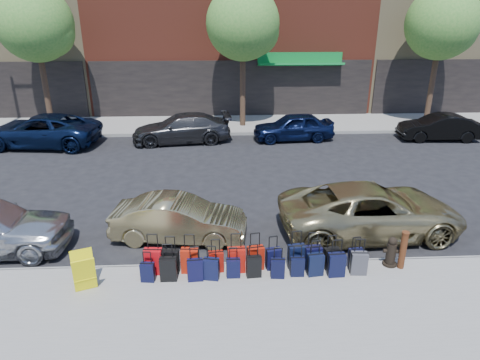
{
  "coord_description": "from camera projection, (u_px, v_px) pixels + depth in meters",
  "views": [
    {
      "loc": [
        -0.78,
        -13.87,
        6.22
      ],
      "look_at": [
        -0.18,
        -1.5,
        1.25
      ],
      "focal_mm": 32.0,
      "sensor_mm": 36.0,
      "label": 1
    }
  ],
  "objects": [
    {
      "name": "car_far_2",
      "position": [
        293.0,
        127.0,
        21.55
      ],
      "size": [
        4.13,
        1.92,
        1.37
      ],
      "primitive_type": "imported",
      "rotation": [
        0.0,
        0.0,
        -1.5
      ],
      "color": "#0B1434",
      "rests_on": "ground"
    },
    {
      "name": "suitcase_back_6",
      "position": [
        278.0,
        268.0,
        10.31
      ],
      "size": [
        0.35,
        0.22,
        0.8
      ],
      "rotation": [
        0.0,
        0.0,
        -0.1
      ],
      "color": "black",
      "rests_on": "sidewalk_near"
    },
    {
      "name": "suitcase_front_9",
      "position": [
        331.0,
        258.0,
        10.68
      ],
      "size": [
        0.4,
        0.26,
        0.89
      ],
      "rotation": [
        0.0,
        0.0,
        0.16
      ],
      "color": "black",
      "rests_on": "sidewalk_near"
    },
    {
      "name": "suitcase_back_3",
      "position": [
        211.0,
        269.0,
        10.24
      ],
      "size": [
        0.4,
        0.28,
        0.87
      ],
      "rotation": [
        0.0,
        0.0,
        -0.19
      ],
      "color": "black",
      "rests_on": "sidewalk_near"
    },
    {
      "name": "suitcase_front_3",
      "position": [
        216.0,
        261.0,
        10.54
      ],
      "size": [
        0.38,
        0.24,
        0.87
      ],
      "rotation": [
        0.0,
        0.0,
        0.12
      ],
      "color": "maroon",
      "rests_on": "sidewalk_near"
    },
    {
      "name": "fire_hydrant",
      "position": [
        391.0,
        252.0,
        10.77
      ],
      "size": [
        0.41,
        0.36,
        0.79
      ],
      "rotation": [
        0.0,
        0.0,
        -0.18
      ],
      "color": "black",
      "rests_on": "sidewalk_near"
    },
    {
      "name": "suitcase_back_7",
      "position": [
        297.0,
        266.0,
        10.39
      ],
      "size": [
        0.34,
        0.2,
        0.79
      ],
      "rotation": [
        0.0,
        0.0,
        -0.03
      ],
      "color": "black",
      "rests_on": "sidewalk_near"
    },
    {
      "name": "suitcase_front_1",
      "position": [
        171.0,
        261.0,
        10.5
      ],
      "size": [
        0.42,
        0.25,
        0.96
      ],
      "rotation": [
        0.0,
        0.0,
        -0.08
      ],
      "color": "black",
      "rests_on": "sidewalk_near"
    },
    {
      "name": "tree_center",
      "position": [
        246.0,
        26.0,
        22.03
      ],
      "size": [
        3.8,
        3.8,
        7.27
      ],
      "color": "black",
      "rests_on": "sidewalk_far"
    },
    {
      "name": "car_near_1",
      "position": [
        179.0,
        219.0,
        12.21
      ],
      "size": [
        3.95,
        1.79,
        1.26
      ],
      "primitive_type": "imported",
      "rotation": [
        0.0,
        0.0,
        1.45
      ],
      "color": "#9C8E60",
      "rests_on": "ground"
    },
    {
      "name": "display_rack",
      "position": [
        84.0,
        272.0,
        9.84
      ],
      "size": [
        0.66,
        0.69,
        0.89
      ],
      "rotation": [
        0.0,
        0.0,
        0.37
      ],
      "color": "#F5EB0D",
      "rests_on": "sidewalk_near"
    },
    {
      "name": "suitcase_front_4",
      "position": [
        236.0,
        260.0,
        10.52
      ],
      "size": [
        0.44,
        0.26,
        1.03
      ],
      "rotation": [
        0.0,
        0.0,
        0.06
      ],
      "color": "#AE130B",
      "rests_on": "sidewalk_near"
    },
    {
      "name": "car_far_0",
      "position": [
        41.0,
        131.0,
        20.55
      ],
      "size": [
        5.74,
        3.08,
        1.53
      ],
      "primitive_type": "imported",
      "rotation": [
        0.0,
        0.0,
        -1.67
      ],
      "color": "#0C1835",
      "rests_on": "ground"
    },
    {
      "name": "car_near_2",
      "position": [
        371.0,
        210.0,
        12.5
      ],
      "size": [
        5.46,
        2.76,
        1.48
      ],
      "primitive_type": "imported",
      "rotation": [
        0.0,
        0.0,
        1.63
      ],
      "color": "#9C8F60",
      "rests_on": "ground"
    },
    {
      "name": "tree_left",
      "position": [
        38.0,
        26.0,
        21.55
      ],
      "size": [
        3.8,
        3.8,
        7.27
      ],
      "color": "black",
      "rests_on": "sidewalk_far"
    },
    {
      "name": "suitcase_back_8",
      "position": [
        315.0,
        264.0,
        10.4
      ],
      "size": [
        0.41,
        0.27,
        0.92
      ],
      "rotation": [
        0.0,
        0.0,
        0.14
      ],
      "color": "black",
      "rests_on": "sidewalk_near"
    },
    {
      "name": "bollard",
      "position": [
        403.0,
        249.0,
        10.59
      ],
      "size": [
        0.19,
        0.19,
        1.01
      ],
      "color": "#38190C",
      "rests_on": "sidewalk_near"
    },
    {
      "name": "car_far_1",
      "position": [
        182.0,
        128.0,
        21.21
      ],
      "size": [
        5.04,
        2.5,
        1.41
      ],
      "primitive_type": "imported",
      "rotation": [
        0.0,
        0.0,
        -1.46
      ],
      "color": "#2F2F31",
      "rests_on": "ground"
    },
    {
      "name": "suitcase_back_1",
      "position": [
        168.0,
        269.0,
        10.2
      ],
      "size": [
        0.4,
        0.23,
        0.94
      ],
      "rotation": [
        0.0,
        0.0,
        0.0
      ],
      "color": "black",
      "rests_on": "sidewalk_near"
    },
    {
      "name": "sidewalk_far",
      "position": [
        233.0,
        124.0,
        24.45
      ],
      "size": [
        60.0,
        4.0,
        0.15
      ],
      "primitive_type": "cube",
      "color": "gray",
      "rests_on": "ground"
    },
    {
      "name": "suitcase_front_6",
      "position": [
        273.0,
        258.0,
        10.66
      ],
      "size": [
        0.4,
        0.27,
        0.89
      ],
      "rotation": [
        0.0,
        0.0,
        0.19
      ],
      "color": "black",
      "rests_on": "sidewalk_near"
    },
    {
      "name": "tree_right",
      "position": [
        444.0,
        25.0,
        22.5
      ],
      "size": [
        3.8,
        3.8,
        7.27
      ],
      "color": "black",
      "rests_on": "sidewalk_far"
    },
    {
      "name": "suitcase_front_5",
      "position": [
        255.0,
        258.0,
        10.63
      ],
      "size": [
        0.44,
        0.3,
        0.98
      ],
      "rotation": [
        0.0,
        0.0,
        0.19
      ],
      "color": "maroon",
      "rests_on": "sidewalk_near"
    },
    {
      "name": "curb_near",
      "position": [
        253.0,
        265.0,
        11.03
      ],
      "size": [
        60.0,
        0.08,
        0.15
      ],
      "primitive_type": "cube",
      "color": "gray",
      "rests_on": "ground"
    },
    {
      "name": "ground",
      "position": [
        243.0,
        197.0,
        15.21
      ],
      "size": [
        120.0,
        120.0,
        0.0
      ],
      "primitive_type": "plane",
      "color": "black",
      "rests_on": "ground"
    },
    {
      "name": "suitcase_back_2",
      "position": [
        195.0,
        270.0,
        10.2
      ],
      "size": [
        0.38,
        0.24,
        0.88
      ],
      "rotation": [
        0.0,
        0.0,
        0.08
      ],
      "color": "black",
      "rests_on": "sidewalk_near"
    },
    {
      "name": "curb_far",
      "position": [
        235.0,
        134.0,
        22.58
      ],
      "size": [
        60.0,
        0.08,
        0.15
      ],
      "primitive_type": "cube",
      "color": "gray",
      "rests_on": "ground"
    },
    {
      "name": "suitcase_front_10",
      "position": [
        356.0,
        259.0,
        10.67
      ],
      "size": [
        0.37,
        0.24,
        0.86
      ],
      "rotation": [
        0.0,
        0.0,
        0.12
      ],
      "color": "black",
      "rests_on": "sidewalk_near"
    },
    {
      "name": "car_far_3",
      "position": [
        439.0,
        127.0,
        21.58
      ],
      "size": [
        4.02,
        1.59,
        1.3
      ],
      "primitive_type": "imported",
      "rotation": [
        0.0,
        0.0,
        -1.62
      ],
      "color": "black",
      "rests_on": "ground"
    },
    {
      "name": "sidewalk_near",
      "position": [
        260.0,
        317.0,
        9.16
      ],
      "size": [
        60.0,
        4.0,
        0.15
      ],
      "primitive_type": "cube",
      "color": "gray",
      "rests_on": "ground"
    },
    {
      "name": "suitcase_front_8",
      "position": [
        313.0,
        258.0,
        10.63
      ],
      "size": [
        0.43,
        0.26,
        1.0
      ],
      "rotation": [
        0.0,
        0.0,
        0.09
      ],
      "color": "black",
      "rests_on": "sidewalk_near"
    },
    {
      "name": "suitcase_back_9",
      "position": [
        336.0,
        265.0,
        10.36
      ],
      "size": [
        0.41,
        0.25,
        0.96
      ],
      "rotation": [
        0.0,
        0.0,
        0.05
      ],
      "color": "black",
      "rests_on": "sidewalk_near"
    },
    {
      "name": "suitcase_front_0",
      "position": [
        153.0,
        261.0,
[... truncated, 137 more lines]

